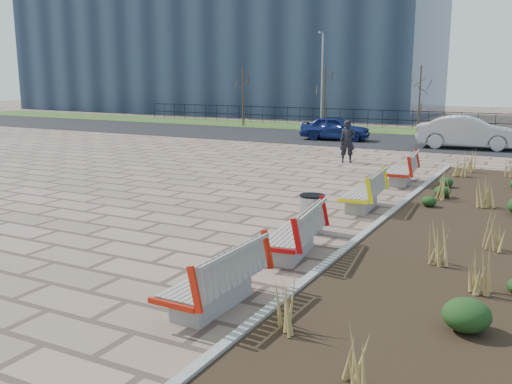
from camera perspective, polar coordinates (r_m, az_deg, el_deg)
The scene contains 19 objects.
ground at distance 11.63m, azimuth -13.67°, elevation -6.30°, with size 120.00×120.00×0.00m, color #83695A.
planting_bed at distance 13.71m, azimuth 22.04°, elevation -3.87°, with size 4.50×18.00×0.10m, color black.
planting_curb at distance 14.10m, azimuth 12.61°, elevation -2.76°, with size 0.16×18.00×0.15m, color gray.
grass_verge_far at distance 37.13m, azimuth 16.34°, elevation 5.80°, with size 80.00×5.00×0.04m, color #33511E.
road at distance 31.31m, azimuth 14.06°, elevation 4.89°, with size 80.00×7.00×0.02m, color black.
bench_a at distance 8.79m, azimuth -4.41°, elevation -8.46°, with size 0.90×2.10×1.00m, color red, non-canonical shape.
bench_b at distance 11.23m, azimuth 3.55°, elevation -3.95°, with size 0.90×2.10×1.00m, color #BD0C0D, non-canonical shape.
bench_c at distance 15.35m, azimuth 10.55°, elevation 0.12°, with size 0.90×2.10×1.00m, color #FFED0D, non-canonical shape.
bench_d at distance 19.28m, azimuth 14.27°, elevation 2.30°, with size 0.90×2.10×1.00m, color #B0190B, non-canonical shape.
litter_bin at distance 12.98m, azimuth 5.61°, elevation -2.19°, with size 0.55×0.55×0.85m, color #B2B2B7.
pedestrian at distance 23.47m, azimuth 9.14°, elevation 5.01°, with size 0.63×0.41×1.72m, color black.
car_blue at distance 31.45m, azimuth 7.93°, elevation 6.35°, with size 1.51×3.76×1.28m, color navy.
car_silver at distance 29.34m, azimuth 20.41°, elevation 5.62°, with size 1.64×4.70×1.55m, color #A3A4AA.
tree_a at distance 39.81m, azimuth -1.33°, elevation 9.54°, with size 1.40×1.40×4.00m, color #4C3D2D, non-canonical shape.
tree_b at distance 37.25m, azimuth 6.86°, elevation 9.32°, with size 1.40×1.40×4.00m, color #4C3D2D, non-canonical shape.
tree_c at distance 35.53m, azimuth 16.02°, elevation 8.84°, with size 1.40×1.40×4.00m, color #4C3D2D, non-canonical shape.
lamp_west at distance 36.76m, azimuth 6.61°, elevation 10.85°, with size 0.24×0.60×6.00m, color gray, non-canonical shape.
railing_fence at distance 38.55m, azimuth 16.86°, elevation 6.89°, with size 44.00×0.10×1.20m, color black, non-canonical shape.
building_glass at distance 56.63m, azimuth -3.59°, elevation 15.68°, with size 40.00×14.00×15.00m, color #192338.
Camera 1 is at (7.45, -8.21, 3.52)m, focal length 40.00 mm.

